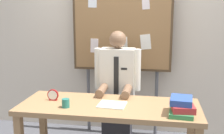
{
  "coord_description": "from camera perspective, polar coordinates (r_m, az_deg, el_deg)",
  "views": [
    {
      "loc": [
        0.47,
        -2.65,
        1.68
      ],
      "look_at": [
        0.0,
        0.17,
        1.09
      ],
      "focal_mm": 45.14,
      "sensor_mm": 36.0,
      "label": 1
    }
  ],
  "objects": [
    {
      "name": "coffee_mug",
      "position": [
        2.8,
        -9.37,
        -7.22
      ],
      "size": [
        0.08,
        0.08,
        0.09
      ],
      "primitive_type": "cylinder",
      "color": "#267266",
      "rests_on": "desk"
    },
    {
      "name": "open_notebook",
      "position": [
        2.83,
        0.01,
        -7.66
      ],
      "size": [
        0.28,
        0.24,
        0.01
      ],
      "primitive_type": "cube",
      "rotation": [
        0.0,
        0.0,
        -0.07
      ],
      "color": "silver",
      "rests_on": "desk"
    },
    {
      "name": "desk",
      "position": [
        2.88,
        -0.58,
        -9.31
      ],
      "size": [
        1.8,
        0.69,
        0.74
      ],
      "color": "#9E754C",
      "rests_on": "ground_plane"
    },
    {
      "name": "desk_clock",
      "position": [
        3.03,
        -11.88,
        -5.64
      ],
      "size": [
        0.12,
        0.04,
        0.12
      ],
      "color": "maroon",
      "rests_on": "desk"
    },
    {
      "name": "bulletin_board",
      "position": [
        3.62,
        2.02,
        8.5
      ],
      "size": [
        1.28,
        0.09,
        2.12
      ],
      "color": "#4C3823",
      "rests_on": "ground_plane"
    },
    {
      "name": "back_wall",
      "position": [
        3.83,
        2.42,
        6.73
      ],
      "size": [
        6.4,
        0.08,
        2.7
      ],
      "primitive_type": "cube",
      "color": "beige",
      "rests_on": "ground_plane"
    },
    {
      "name": "book_stack",
      "position": [
        2.66,
        13.93,
        -7.74
      ],
      "size": [
        0.23,
        0.32,
        0.16
      ],
      "color": "#337F47",
      "rests_on": "desk"
    },
    {
      "name": "person",
      "position": [
        3.4,
        1.1,
        -5.64
      ],
      "size": [
        0.55,
        0.56,
        1.43
      ],
      "color": "#2D2D33",
      "rests_on": "ground_plane"
    }
  ]
}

